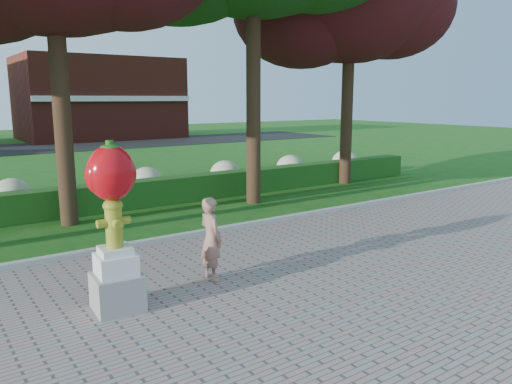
# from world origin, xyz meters

# --- Properties ---
(ground) EXTENTS (100.00, 100.00, 0.00)m
(ground) POSITION_xyz_m (0.00, 0.00, 0.00)
(ground) COLOR #155716
(ground) RESTS_ON ground
(walkway) EXTENTS (40.00, 14.00, 0.04)m
(walkway) POSITION_xyz_m (0.00, -4.00, 0.02)
(walkway) COLOR gray
(walkway) RESTS_ON ground
(curb) EXTENTS (40.00, 0.18, 0.15)m
(curb) POSITION_xyz_m (0.00, 3.00, 0.07)
(curb) COLOR #ADADA5
(curb) RESTS_ON ground
(lawn_hedge) EXTENTS (24.00, 0.70, 0.80)m
(lawn_hedge) POSITION_xyz_m (0.00, 7.00, 0.40)
(lawn_hedge) COLOR #164E17
(lawn_hedge) RESTS_ON ground
(hydrangea_row) EXTENTS (20.10, 1.10, 0.99)m
(hydrangea_row) POSITION_xyz_m (0.57, 8.00, 0.55)
(hydrangea_row) COLOR #BBBC90
(hydrangea_row) RESTS_ON ground
(street) EXTENTS (50.00, 8.00, 0.02)m
(street) POSITION_xyz_m (0.00, 28.00, 0.01)
(street) COLOR black
(street) RESTS_ON ground
(building_right) EXTENTS (12.00, 8.00, 6.40)m
(building_right) POSITION_xyz_m (8.00, 34.00, 3.20)
(building_right) COLOR maroon
(building_right) RESTS_ON ground
(hydrant_sculpture) EXTENTS (0.76, 0.76, 2.60)m
(hydrant_sculpture) POSITION_xyz_m (-2.87, -0.01, 1.42)
(hydrant_sculpture) COLOR gray
(hydrant_sculpture) RESTS_ON walkway
(woman) EXTENTS (0.37, 0.56, 1.50)m
(woman) POSITION_xyz_m (-1.04, 0.28, 0.79)
(woman) COLOR #9F6C5B
(woman) RESTS_ON walkway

